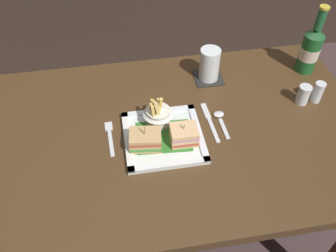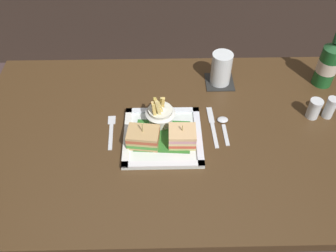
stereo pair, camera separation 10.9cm
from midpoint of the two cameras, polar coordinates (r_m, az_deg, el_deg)
name	(u,v)px [view 2 (the right image)]	position (r m, az deg, el deg)	size (l,w,h in m)	color
ground_plane	(172,237)	(1.74, 2.44, -17.32)	(6.00, 6.00, 0.00)	#453333
dining_table	(173,153)	(1.21, 3.35, -4.42)	(1.26, 0.76, 0.73)	#462F1A
square_plate	(163,137)	(1.11, 1.98, -1.87)	(0.24, 0.24, 0.02)	silver
sandwich_half_left	(143,137)	(1.07, -1.02, -1.96)	(0.10, 0.08, 0.08)	tan
sandwich_half_right	(182,136)	(1.07, 5.18, -1.82)	(0.08, 0.07, 0.07)	#D1C17A
fries_cup	(160,113)	(1.11, 1.55, 1.92)	(0.09, 0.09, 0.11)	silver
beer_bottle	(329,62)	(1.38, 26.28, 8.99)	(0.07, 0.07, 0.26)	#1B5A26
drink_coaster	(219,82)	(1.32, 10.51, 6.76)	(0.10, 0.10, 0.00)	#252523
water_glass	(221,70)	(1.29, 10.82, 8.54)	(0.07, 0.07, 0.12)	silver
fork	(111,130)	(1.14, -6.30, -0.77)	(0.03, 0.14, 0.00)	silver
knife	(212,125)	(1.16, 9.72, 0.05)	(0.02, 0.18, 0.00)	silver
spoon	(223,123)	(1.17, 11.42, 0.28)	(0.03, 0.12, 0.01)	silver
salt_shaker	(314,110)	(1.27, 24.41, 2.25)	(0.04, 0.04, 0.07)	silver
pepper_shaker	(330,109)	(1.29, 26.47, 2.34)	(0.03, 0.03, 0.08)	silver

